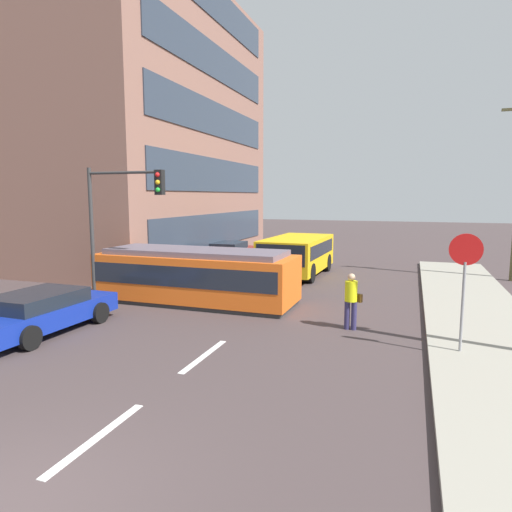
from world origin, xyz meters
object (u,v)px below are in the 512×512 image
at_px(city_bus, 297,254).
at_px(stop_sign, 465,268).
at_px(parked_sedan_furthest, 229,251).
at_px(traffic_light_mast, 119,209).
at_px(pedestrian_crossing, 351,298).
at_px(streetcar_tram, 196,275).
at_px(parked_sedan_far, 189,267).
at_px(parked_sedan_mid, 41,311).

height_order(city_bus, stop_sign, stop_sign).
height_order(parked_sedan_furthest, traffic_light_mast, traffic_light_mast).
height_order(pedestrian_crossing, stop_sign, stop_sign).
xyz_separation_m(city_bus, traffic_light_mast, (-4.45, -8.05, 2.39)).
bearing_deg(streetcar_tram, parked_sedan_far, 120.62).
bearing_deg(pedestrian_crossing, streetcar_tram, 164.35).
distance_m(pedestrian_crossing, parked_sedan_mid, 8.97).
height_order(parked_sedan_far, stop_sign, stop_sign).
xyz_separation_m(streetcar_tram, traffic_light_mast, (-2.34, -1.21, 2.44)).
bearing_deg(parked_sedan_furthest, city_bus, -32.75).
height_order(pedestrian_crossing, parked_sedan_far, pedestrian_crossing).
distance_m(city_bus, stop_sign, 11.93).
bearing_deg(parked_sedan_furthest, stop_sign, -48.66).
distance_m(parked_sedan_far, traffic_light_mast, 5.90).
bearing_deg(traffic_light_mast, streetcar_tram, 27.40).
height_order(streetcar_tram, city_bus, streetcar_tram).
xyz_separation_m(city_bus, parked_sedan_mid, (-4.66, -11.65, -0.45)).
relative_size(parked_sedan_mid, stop_sign, 1.56).
height_order(streetcar_tram, parked_sedan_furthest, streetcar_tram).
bearing_deg(parked_sedan_mid, parked_sedan_furthest, 91.14).
height_order(streetcar_tram, traffic_light_mast, traffic_light_mast).
height_order(city_bus, pedestrian_crossing, city_bus).
relative_size(pedestrian_crossing, traffic_light_mast, 0.34).
relative_size(city_bus, traffic_light_mast, 1.13).
bearing_deg(traffic_light_mast, city_bus, 61.08).
bearing_deg(traffic_light_mast, stop_sign, -9.52).
bearing_deg(parked_sedan_far, stop_sign, -32.51).
bearing_deg(streetcar_tram, parked_sedan_mid, -117.89).
xyz_separation_m(pedestrian_crossing, stop_sign, (2.83, -1.42, 1.25)).
height_order(parked_sedan_mid, parked_sedan_far, same).
distance_m(parked_sedan_furthest, stop_sign, 17.50).
distance_m(streetcar_tram, parked_sedan_furthest, 10.43).
distance_m(stop_sign, traffic_light_mast, 11.23).
distance_m(streetcar_tram, parked_sedan_far, 4.62).
relative_size(parked_sedan_mid, traffic_light_mast, 0.92).
relative_size(city_bus, parked_sedan_far, 1.35).
bearing_deg(stop_sign, parked_sedan_mid, -171.12).
distance_m(city_bus, parked_sedan_far, 5.32).
bearing_deg(streetcar_tram, traffic_light_mast, -152.60).
distance_m(pedestrian_crossing, parked_sedan_far, 9.92).
distance_m(parked_sedan_furthest, traffic_light_mast, 11.60).
xyz_separation_m(parked_sedan_far, parked_sedan_furthest, (-0.50, 6.06, 0.00)).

